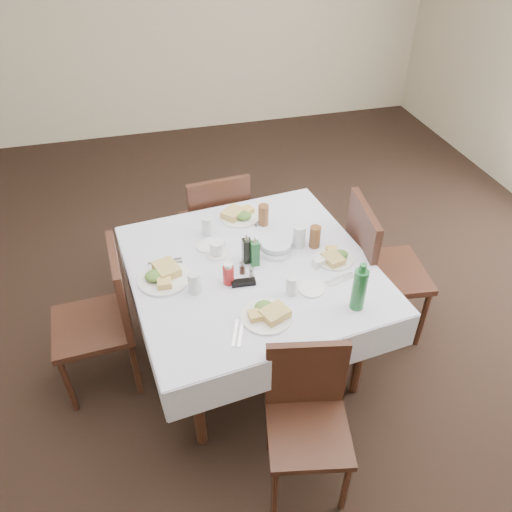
% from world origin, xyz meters
% --- Properties ---
extents(ground_plane, '(7.00, 7.00, 0.00)m').
position_xyz_m(ground_plane, '(0.00, 0.00, 0.00)').
color(ground_plane, black).
extents(room_shell, '(6.04, 7.04, 2.80)m').
position_xyz_m(room_shell, '(0.00, 0.00, 1.71)').
color(room_shell, beige).
rests_on(room_shell, ground).
extents(dining_table, '(1.49, 1.49, 0.76)m').
position_xyz_m(dining_table, '(-0.00, -0.17, 0.68)').
color(dining_table, black).
rests_on(dining_table, ground).
extents(chair_north, '(0.48, 0.48, 0.92)m').
position_xyz_m(chair_north, '(-0.05, 0.66, 0.53)').
color(chair_north, black).
rests_on(chair_north, ground).
extents(chair_south, '(0.47, 0.47, 0.84)m').
position_xyz_m(chair_south, '(0.07, -0.98, 0.48)').
color(chair_south, black).
rests_on(chair_south, ground).
extents(chair_east, '(0.53, 0.53, 1.00)m').
position_xyz_m(chair_east, '(0.82, -0.13, 0.57)').
color(chair_east, black).
rests_on(chair_east, ground).
extents(chair_west, '(0.47, 0.47, 0.94)m').
position_xyz_m(chair_west, '(-0.86, -0.10, 0.54)').
color(chair_west, black).
rests_on(chair_west, ground).
extents(meal_north, '(0.27, 0.27, 0.06)m').
position_xyz_m(meal_north, '(0.04, 0.33, 0.78)').
color(meal_north, white).
rests_on(meal_north, dining_table).
extents(meal_south, '(0.26, 0.26, 0.06)m').
position_xyz_m(meal_south, '(-0.02, -0.59, 0.78)').
color(meal_south, white).
rests_on(meal_south, dining_table).
extents(meal_east, '(0.23, 0.23, 0.05)m').
position_xyz_m(meal_east, '(0.48, -0.24, 0.78)').
color(meal_east, white).
rests_on(meal_east, dining_table).
extents(meal_west, '(0.29, 0.29, 0.06)m').
position_xyz_m(meal_west, '(-0.50, -0.16, 0.79)').
color(meal_west, white).
rests_on(meal_west, dining_table).
extents(side_plate_a, '(0.14, 0.14, 0.01)m').
position_xyz_m(side_plate_a, '(-0.21, 0.07, 0.77)').
color(side_plate_a, white).
rests_on(side_plate_a, dining_table).
extents(side_plate_b, '(0.14, 0.14, 0.01)m').
position_xyz_m(side_plate_b, '(0.26, -0.45, 0.77)').
color(side_plate_b, white).
rests_on(side_plate_b, dining_table).
extents(water_n, '(0.07, 0.07, 0.12)m').
position_xyz_m(water_n, '(-0.19, 0.20, 0.82)').
color(water_n, silver).
rests_on(water_n, dining_table).
extents(water_s, '(0.06, 0.06, 0.11)m').
position_xyz_m(water_s, '(0.15, -0.45, 0.82)').
color(water_s, silver).
rests_on(water_s, dining_table).
extents(water_e, '(0.08, 0.08, 0.14)m').
position_xyz_m(water_e, '(0.32, -0.06, 0.83)').
color(water_e, silver).
rests_on(water_e, dining_table).
extents(water_w, '(0.07, 0.07, 0.12)m').
position_xyz_m(water_w, '(-0.35, -0.30, 0.82)').
color(water_w, silver).
rests_on(water_w, dining_table).
extents(iced_tea_a, '(0.07, 0.07, 0.14)m').
position_xyz_m(iced_tea_a, '(0.17, 0.21, 0.83)').
color(iced_tea_a, brown).
rests_on(iced_tea_a, dining_table).
extents(iced_tea_b, '(0.07, 0.07, 0.14)m').
position_xyz_m(iced_tea_b, '(0.41, -0.08, 0.83)').
color(iced_tea_b, brown).
rests_on(iced_tea_b, dining_table).
extents(bread_basket, '(0.20, 0.20, 0.07)m').
position_xyz_m(bread_basket, '(0.17, -0.07, 0.79)').
color(bread_basket, silver).
rests_on(bread_basket, dining_table).
extents(oil_cruet_dark, '(0.05, 0.05, 0.20)m').
position_xyz_m(oil_cruet_dark, '(-0.02, -0.13, 0.85)').
color(oil_cruet_dark, black).
rests_on(oil_cruet_dark, dining_table).
extents(oil_cruet_green, '(0.05, 0.05, 0.20)m').
position_xyz_m(oil_cruet_green, '(0.02, -0.16, 0.85)').
color(oil_cruet_green, '#206730').
rests_on(oil_cruet_green, dining_table).
extents(ketchup_bottle, '(0.06, 0.06, 0.13)m').
position_xyz_m(ketchup_bottle, '(-0.16, -0.28, 0.82)').
color(ketchup_bottle, '#A41D1D').
rests_on(ketchup_bottle, dining_table).
extents(salt_shaker, '(0.03, 0.03, 0.07)m').
position_xyz_m(salt_shaker, '(-0.03, -0.27, 0.80)').
color(salt_shaker, white).
rests_on(salt_shaker, dining_table).
extents(pepper_shaker, '(0.03, 0.03, 0.07)m').
position_xyz_m(pepper_shaker, '(-0.07, -0.22, 0.80)').
color(pepper_shaker, '#39251C').
rests_on(pepper_shaker, dining_table).
extents(coffee_mug, '(0.13, 0.12, 0.09)m').
position_xyz_m(coffee_mug, '(-0.17, -0.02, 0.80)').
color(coffee_mug, white).
rests_on(coffee_mug, dining_table).
extents(sunglasses, '(0.14, 0.05, 0.03)m').
position_xyz_m(sunglasses, '(-0.09, -0.32, 0.78)').
color(sunglasses, black).
rests_on(sunglasses, dining_table).
extents(green_bottle, '(0.07, 0.07, 0.28)m').
position_xyz_m(green_bottle, '(0.44, -0.63, 0.89)').
color(green_bottle, '#206730').
rests_on(green_bottle, dining_table).
extents(sugar_caddy, '(0.10, 0.07, 0.04)m').
position_xyz_m(sugar_caddy, '(0.38, -0.26, 0.78)').
color(sugar_caddy, white).
rests_on(sugar_caddy, dining_table).
extents(cutlery_n, '(0.06, 0.21, 0.01)m').
position_xyz_m(cutlery_n, '(0.13, 0.29, 0.77)').
color(cutlery_n, silver).
rests_on(cutlery_n, dining_table).
extents(cutlery_s, '(0.10, 0.18, 0.01)m').
position_xyz_m(cutlery_s, '(-0.20, -0.66, 0.77)').
color(cutlery_s, silver).
rests_on(cutlery_s, dining_table).
extents(cutlery_e, '(0.18, 0.08, 0.01)m').
position_xyz_m(cutlery_e, '(0.45, -0.41, 0.77)').
color(cutlery_e, silver).
rests_on(cutlery_e, dining_table).
extents(cutlery_w, '(0.20, 0.05, 0.01)m').
position_xyz_m(cutlery_w, '(-0.48, -0.03, 0.77)').
color(cutlery_w, silver).
rests_on(cutlery_w, dining_table).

